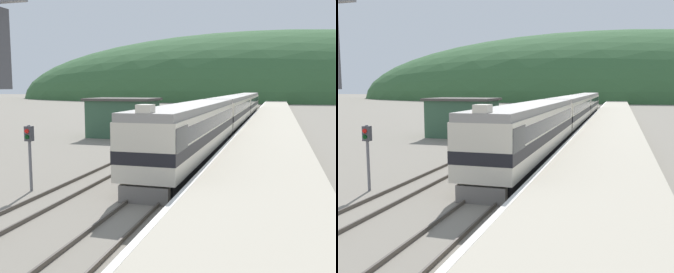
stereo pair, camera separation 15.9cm
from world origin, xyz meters
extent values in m
cube|color=#4C443D|center=(-0.72, 70.00, 0.08)|extent=(0.08, 180.00, 0.16)
cube|color=#4C443D|center=(0.72, 70.00, 0.08)|extent=(0.08, 180.00, 0.16)
cube|color=#4C443D|center=(-4.90, 70.00, 0.08)|extent=(0.08, 180.00, 0.16)
cube|color=#4C443D|center=(-3.46, 70.00, 0.08)|extent=(0.08, 180.00, 0.16)
cube|color=#B2A893|center=(4.75, 50.00, 0.48)|extent=(5.83, 140.00, 0.95)
cube|color=silver|center=(1.95, 50.00, 0.96)|extent=(0.24, 140.00, 0.01)
ellipsoid|color=#335B33|center=(0.00, 168.74, 0.00)|extent=(221.86, 99.84, 55.05)
cube|color=#385B42|center=(-9.66, 35.85, 1.84)|extent=(6.34, 4.41, 3.67)
cube|color=#47423D|center=(-9.66, 35.85, 3.79)|extent=(6.84, 4.91, 0.24)
cube|color=black|center=(0.00, 24.56, 0.42)|extent=(2.36, 19.48, 0.85)
cube|color=beige|center=(0.00, 24.56, 2.17)|extent=(2.88, 20.72, 2.65)
cube|color=black|center=(0.00, 24.56, 1.96)|extent=(2.91, 20.74, 0.58)
cube|color=black|center=(0.00, 24.56, 2.76)|extent=(2.91, 19.48, 0.79)
cube|color=gray|center=(0.00, 24.56, 3.70)|extent=(2.71, 20.72, 0.40)
cube|color=black|center=(0.00, 15.33, 2.76)|extent=(2.92, 2.20, 1.06)
cube|color=beige|center=(0.00, 14.65, 4.08)|extent=(0.64, 0.80, 0.36)
cube|color=slate|center=(0.00, 14.40, 0.38)|extent=(2.25, 0.40, 0.77)
cube|color=black|center=(0.00, 47.03, 0.42)|extent=(2.36, 21.07, 0.85)
cube|color=beige|center=(0.00, 47.03, 2.17)|extent=(2.88, 22.42, 2.65)
cube|color=black|center=(0.00, 47.03, 1.96)|extent=(2.91, 22.44, 0.58)
cube|color=black|center=(0.00, 47.03, 2.76)|extent=(2.91, 21.07, 0.79)
cube|color=gray|center=(0.00, 47.03, 3.70)|extent=(2.71, 22.42, 0.40)
cube|color=black|center=(0.00, 70.34, 0.42)|extent=(2.36, 21.07, 0.85)
cube|color=beige|center=(0.00, 70.34, 2.17)|extent=(2.88, 22.42, 2.65)
cube|color=black|center=(0.00, 70.34, 1.96)|extent=(2.91, 22.44, 0.58)
cube|color=black|center=(0.00, 70.34, 2.76)|extent=(2.91, 21.07, 0.79)
cube|color=gray|center=(0.00, 70.34, 3.70)|extent=(2.71, 22.42, 0.40)
cylinder|color=slate|center=(-5.92, 14.87, 1.60)|extent=(0.14, 0.14, 3.20)
cube|color=#424247|center=(-5.92, 14.87, 2.80)|extent=(0.36, 0.28, 0.71)
sphere|color=red|center=(-5.92, 14.70, 2.94)|extent=(0.22, 0.22, 0.22)
sphere|color=black|center=(-5.92, 14.70, 2.66)|extent=(0.22, 0.22, 0.22)
camera|label=1|loc=(5.44, -1.16, 4.98)|focal=42.00mm
camera|label=2|loc=(5.59, -1.11, 4.98)|focal=42.00mm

